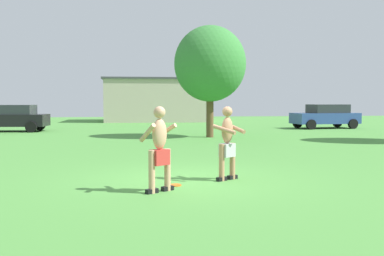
{
  "coord_description": "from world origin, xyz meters",
  "views": [
    {
      "loc": [
        -1.22,
        -10.04,
        1.83
      ],
      "look_at": [
        0.08,
        -0.08,
        1.21
      ],
      "focal_mm": 41.28,
      "sensor_mm": 36.0,
      "label": 1
    }
  ],
  "objects_px": {
    "frisbee": "(175,185)",
    "car_black_mid_lot": "(11,118)",
    "player_near": "(227,142)",
    "car_blue_near_post": "(326,116)",
    "tree_right_field": "(210,64)",
    "player_in_red": "(159,147)"
  },
  "relations": [
    {
      "from": "frisbee",
      "to": "car_black_mid_lot",
      "type": "bearing_deg",
      "value": 114.53
    },
    {
      "from": "player_near",
      "to": "car_blue_near_post",
      "type": "bearing_deg",
      "value": 59.73
    },
    {
      "from": "tree_right_field",
      "to": "car_black_mid_lot",
      "type": "bearing_deg",
      "value": 153.42
    },
    {
      "from": "player_near",
      "to": "tree_right_field",
      "type": "bearing_deg",
      "value": 82.2
    },
    {
      "from": "tree_right_field",
      "to": "car_blue_near_post",
      "type": "bearing_deg",
      "value": 34.31
    },
    {
      "from": "car_blue_near_post",
      "to": "player_near",
      "type": "bearing_deg",
      "value": -120.27
    },
    {
      "from": "player_near",
      "to": "car_black_mid_lot",
      "type": "bearing_deg",
      "value": 118.46
    },
    {
      "from": "frisbee",
      "to": "car_black_mid_lot",
      "type": "distance_m",
      "value": 19.67
    },
    {
      "from": "frisbee",
      "to": "car_blue_near_post",
      "type": "relative_size",
      "value": 0.06
    },
    {
      "from": "car_blue_near_post",
      "to": "car_black_mid_lot",
      "type": "bearing_deg",
      "value": -178.62
    },
    {
      "from": "player_near",
      "to": "tree_right_field",
      "type": "distance_m",
      "value": 12.26
    },
    {
      "from": "player_near",
      "to": "car_black_mid_lot",
      "type": "distance_m",
      "value": 19.74
    },
    {
      "from": "player_near",
      "to": "player_in_red",
      "type": "height_order",
      "value": "player_in_red"
    },
    {
      "from": "frisbee",
      "to": "tree_right_field",
      "type": "bearing_deg",
      "value": 76.91
    },
    {
      "from": "player_in_red",
      "to": "tree_right_field",
      "type": "relative_size",
      "value": 0.31
    },
    {
      "from": "player_in_red",
      "to": "tree_right_field",
      "type": "bearing_deg",
      "value": 75.93
    },
    {
      "from": "player_near",
      "to": "player_in_red",
      "type": "relative_size",
      "value": 0.99
    },
    {
      "from": "player_near",
      "to": "car_blue_near_post",
      "type": "height_order",
      "value": "player_near"
    },
    {
      "from": "player_near",
      "to": "player_in_red",
      "type": "xyz_separation_m",
      "value": [
        -1.63,
        -1.12,
        0.02
      ]
    },
    {
      "from": "player_in_red",
      "to": "frisbee",
      "type": "height_order",
      "value": "player_in_red"
    },
    {
      "from": "player_in_red",
      "to": "car_blue_near_post",
      "type": "relative_size",
      "value": 0.38
    },
    {
      "from": "car_blue_near_post",
      "to": "tree_right_field",
      "type": "bearing_deg",
      "value": -145.69
    }
  ]
}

